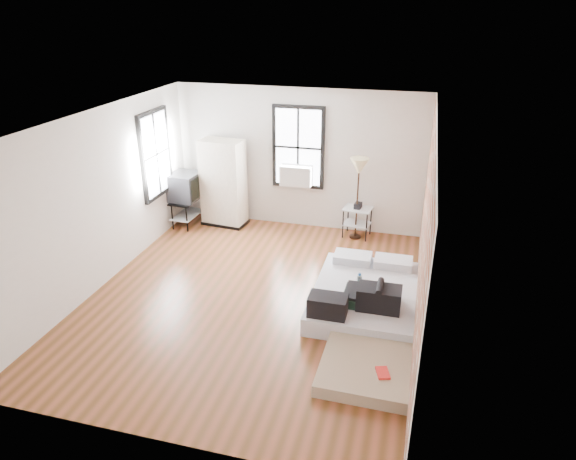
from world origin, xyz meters
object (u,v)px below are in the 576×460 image
(mattress_main, at_px, (366,295))
(wardrobe, at_px, (223,183))
(side_table, at_px, (357,214))
(tv_stand, at_px, (185,188))
(floor_lamp, at_px, (359,171))
(mattress_bare, at_px, (370,335))

(mattress_main, height_order, wardrobe, wardrobe)
(side_table, height_order, tv_stand, tv_stand)
(side_table, height_order, floor_lamp, floor_lamp)
(mattress_bare, bearing_deg, wardrobe, 136.01)
(wardrobe, relative_size, tv_stand, 1.60)
(tv_stand, bearing_deg, mattress_bare, -34.07)
(mattress_bare, height_order, wardrobe, wardrobe)
(floor_lamp, xyz_separation_m, tv_stand, (-3.46, -0.25, -0.58))
(floor_lamp, relative_size, tv_stand, 1.45)
(mattress_bare, height_order, floor_lamp, floor_lamp)
(mattress_main, xyz_separation_m, wardrobe, (-3.23, 2.43, 0.70))
(mattress_bare, distance_m, side_table, 3.52)
(mattress_bare, xyz_separation_m, side_table, (-0.66, 3.44, 0.34))
(mattress_bare, bearing_deg, floor_lamp, 102.01)
(mattress_main, relative_size, wardrobe, 1.20)
(mattress_main, bearing_deg, tv_stand, 150.97)
(mattress_bare, distance_m, tv_stand, 5.23)
(mattress_bare, xyz_separation_m, tv_stand, (-4.14, 3.12, 0.66))
(mattress_main, distance_m, wardrobe, 4.10)
(wardrobe, distance_m, tv_stand, 0.78)
(tv_stand, bearing_deg, wardrobe, 21.89)
(mattress_main, xyz_separation_m, mattress_bare, (0.18, -0.94, -0.05))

